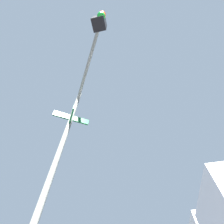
# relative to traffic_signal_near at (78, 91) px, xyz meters

# --- Properties ---
(traffic_signal_near) EXTENTS (2.80, 1.91, 6.15)m
(traffic_signal_near) POSITION_rel_traffic_signal_near_xyz_m (0.00, 0.00, 0.00)
(traffic_signal_near) COLOR slate
(traffic_signal_near) RESTS_ON ground_plane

